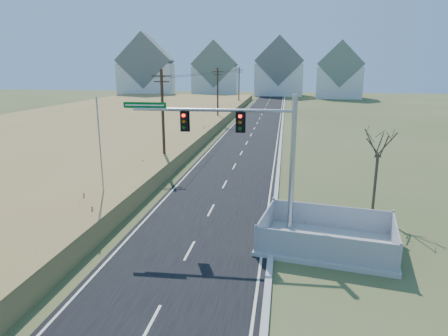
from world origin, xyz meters
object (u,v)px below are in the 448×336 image
Objects in this scene: traffic_signal_mast at (258,150)px; bare_tree at (379,142)px; fence_enclosure at (326,242)px; open_sign at (309,223)px; flagpole at (102,167)px.

bare_tree is (7.21, 3.75, 0.00)m from traffic_signal_mast.
open_sign is at bearing 117.65° from fence_enclosure.
traffic_signal_mast reaches higher than fence_enclosure.
open_sign is at bearing -4.98° from flagpole.
fence_enclosure is 2.50m from open_sign.
fence_enclosure is at bearing -67.54° from open_sign.
traffic_signal_mast reaches higher than open_sign.
traffic_signal_mast is 1.30× the size of fence_enclosure.
traffic_signal_mast is 1.32× the size of flagpole.
bare_tree is at bearing 40.71° from open_sign.
flagpole is (-10.18, 1.81, -1.78)m from traffic_signal_mast.
fence_enclosure is at bearing -121.85° from bare_tree.
open_sign is (3.04, 0.66, -4.37)m from traffic_signal_mast.
traffic_signal_mast reaches higher than flagpole.
open_sign is 13.52m from flagpole.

